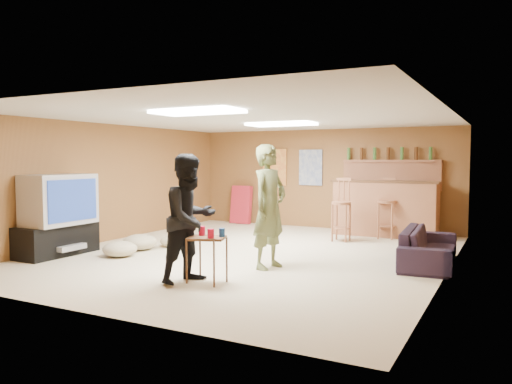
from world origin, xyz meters
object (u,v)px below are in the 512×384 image
at_px(person_olive, 269,207).
at_px(tray_table, 207,260).
at_px(person_black, 190,218).
at_px(sofa, 429,247).
at_px(bar_counter, 385,209).
at_px(tv_body, 59,199).

bearing_deg(person_olive, tray_table, 174.34).
bearing_deg(person_black, sofa, -30.87).
xyz_separation_m(bar_counter, person_olive, (-0.78, -3.74, 0.32)).
relative_size(tv_body, person_olive, 0.63).
height_order(tv_body, person_black, person_black).
relative_size(bar_counter, person_black, 1.24).
relative_size(tv_body, tray_table, 1.90).
bearing_deg(bar_counter, sofa, -63.98).
relative_size(tv_body, sofa, 0.61).
distance_m(tv_body, tray_table, 3.13).
relative_size(bar_counter, person_olive, 1.14).
height_order(person_black, tray_table, person_black).
xyz_separation_m(tv_body, sofa, (5.35, 2.00, -0.64)).
xyz_separation_m(person_olive, sofa, (1.98, 1.28, -0.61)).
bearing_deg(tray_table, tv_body, 172.44).
distance_m(sofa, tray_table, 3.33).
bearing_deg(bar_counter, person_black, -104.79).
bearing_deg(bar_counter, person_olive, -101.78).
xyz_separation_m(person_black, tray_table, (0.20, 0.07, -0.51)).
bearing_deg(sofa, person_olive, 119.07).
bearing_deg(sofa, bar_counter, 22.05).
bearing_deg(tv_body, person_olive, 11.97).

